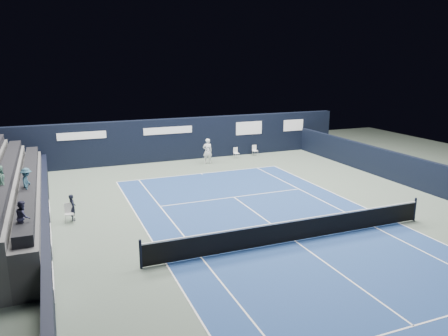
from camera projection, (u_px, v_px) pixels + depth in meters
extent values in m
plane|color=#4E5C51|center=(272.00, 225.00, 19.85)|extent=(48.00, 48.00, 0.00)
cube|color=navy|center=(295.00, 241.00, 18.05)|extent=(10.97, 23.77, 0.01)
cube|color=black|center=(392.00, 166.00, 27.06)|extent=(0.30, 22.00, 1.80)
cube|color=white|center=(236.00, 153.00, 33.17)|extent=(0.38, 0.37, 0.03)
cube|color=white|center=(235.00, 150.00, 33.26)|extent=(0.36, 0.05, 0.43)
cylinder|color=white|center=(237.00, 155.00, 33.41)|extent=(0.02, 0.02, 0.38)
cylinder|color=white|center=(234.00, 156.00, 33.28)|extent=(0.02, 0.02, 0.38)
cylinder|color=white|center=(239.00, 156.00, 33.16)|extent=(0.02, 0.02, 0.38)
cylinder|color=white|center=(235.00, 156.00, 33.02)|extent=(0.02, 0.02, 0.38)
cube|color=white|center=(235.00, 149.00, 33.26)|extent=(0.29, 0.09, 0.27)
cube|color=white|center=(255.00, 151.00, 34.04)|extent=(0.37, 0.35, 0.03)
cube|color=white|center=(254.00, 148.00, 34.13)|extent=(0.36, 0.03, 0.43)
cylinder|color=white|center=(256.00, 153.00, 34.28)|extent=(0.02, 0.02, 0.38)
cylinder|color=white|center=(252.00, 153.00, 34.16)|extent=(0.02, 0.02, 0.38)
cylinder|color=white|center=(258.00, 153.00, 34.01)|extent=(0.02, 0.02, 0.38)
cylinder|color=white|center=(254.00, 154.00, 33.89)|extent=(0.02, 0.02, 0.38)
cube|color=silver|center=(69.00, 214.00, 20.05)|extent=(0.41, 0.39, 0.04)
cube|color=silver|center=(69.00, 208.00, 20.16)|extent=(0.39, 0.04, 0.47)
cylinder|color=silver|center=(73.00, 216.00, 20.30)|extent=(0.02, 0.02, 0.41)
cylinder|color=silver|center=(66.00, 217.00, 20.19)|extent=(0.02, 0.02, 0.41)
cylinder|color=silver|center=(74.00, 219.00, 20.01)|extent=(0.02, 0.02, 0.41)
cylinder|color=silver|center=(66.00, 220.00, 19.90)|extent=(0.02, 0.02, 0.41)
imported|color=black|center=(72.00, 207.00, 20.30)|extent=(0.34, 0.48, 1.25)
cube|color=white|center=(201.00, 173.00, 28.74)|extent=(10.97, 0.06, 0.00)
cube|color=white|center=(398.00, 223.00, 20.05)|extent=(0.06, 23.77, 0.00)
cube|color=white|center=(166.00, 264.00, 16.05)|extent=(0.06, 23.77, 0.00)
cube|color=white|center=(375.00, 227.00, 19.55)|extent=(0.06, 23.77, 0.00)
cube|color=white|center=(201.00, 257.00, 16.55)|extent=(0.06, 23.77, 0.00)
cube|color=white|center=(234.00, 197.00, 23.81)|extent=(8.23, 0.06, 0.00)
cube|color=white|center=(414.00, 326.00, 12.30)|extent=(8.23, 0.06, 0.00)
cube|color=white|center=(295.00, 241.00, 18.05)|extent=(0.06, 12.80, 0.00)
cube|color=white|center=(202.00, 174.00, 28.60)|extent=(0.06, 0.30, 0.00)
cylinder|color=black|center=(415.00, 209.00, 20.26)|extent=(0.10, 0.10, 1.10)
cylinder|color=black|center=(141.00, 254.00, 15.59)|extent=(0.10, 0.10, 1.10)
cube|color=black|center=(295.00, 231.00, 17.94)|extent=(12.80, 0.03, 0.86)
cube|color=white|center=(296.00, 220.00, 17.84)|extent=(12.80, 0.05, 0.06)
cube|color=black|center=(180.00, 139.00, 32.52)|extent=(26.00, 0.60, 3.10)
cube|color=silver|center=(82.00, 136.00, 29.49)|extent=(3.20, 0.02, 0.50)
cube|color=silver|center=(168.00, 130.00, 31.68)|extent=(3.60, 0.02, 0.50)
cube|color=silver|center=(249.00, 128.00, 34.10)|extent=(2.20, 0.02, 1.00)
cube|color=silver|center=(293.00, 125.00, 35.56)|extent=(1.80, 0.02, 0.90)
cube|color=black|center=(46.00, 211.00, 19.84)|extent=(0.30, 22.00, 1.20)
cube|color=silver|center=(54.00, 281.00, 13.61)|extent=(0.02, 2.00, 0.45)
cube|color=silver|center=(51.00, 239.00, 16.75)|extent=(0.02, 2.40, 0.45)
cube|color=silver|center=(50.00, 211.00, 19.90)|extent=(0.02, 2.00, 0.45)
cube|color=#444446|center=(31.00, 202.00, 20.47)|extent=(0.90, 16.00, 1.65)
cube|color=#535456|center=(10.00, 199.00, 20.08)|extent=(0.90, 16.00, 2.10)
cube|color=black|center=(29.00, 181.00, 20.22)|extent=(0.63, 15.20, 0.40)
cube|color=black|center=(6.00, 173.00, 19.78)|extent=(0.63, 15.20, 0.40)
imported|color=#2A2945|center=(23.00, 217.00, 14.53)|extent=(0.46, 0.57, 1.13)
imported|color=#2B5065|center=(27.00, 182.00, 18.43)|extent=(0.55, 0.85, 1.23)
imported|color=#315145|center=(0.00, 180.00, 17.25)|extent=(0.48, 0.63, 1.16)
imported|color=white|center=(207.00, 151.00, 31.35)|extent=(0.71, 0.52, 1.82)
cylinder|color=black|center=(207.00, 150.00, 31.00)|extent=(0.03, 0.29, 0.13)
torus|color=black|center=(208.00, 149.00, 30.75)|extent=(0.30, 0.13, 0.29)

